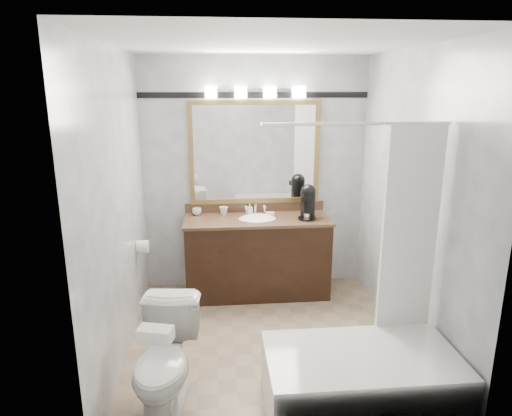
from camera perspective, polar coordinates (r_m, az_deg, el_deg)
The scene contains 14 objects.
room at distance 3.70m, azimuth 1.63°, elevation 0.23°, with size 2.42×2.62×2.52m.
vanity at distance 4.91m, azimuth 0.14°, elevation -5.85°, with size 1.53×0.58×0.97m.
mirror at distance 4.90m, azimuth -0.15°, elevation 6.91°, with size 1.40×0.04×1.10m.
vanity_light_bar at distance 4.80m, azimuth -0.09°, elevation 14.33°, with size 1.02×0.14×0.12m.
accent_stripe at distance 4.86m, azimuth -0.17°, elevation 13.95°, with size 2.40×0.01×0.06m, color black.
bathtub at distance 3.42m, azimuth 13.27°, elevation -19.51°, with size 1.30×0.75×1.96m.
tp_roll at distance 4.53m, azimuth -14.00°, elevation -4.69°, with size 0.12×0.12×0.11m, color white.
toilet at distance 3.34m, azimuth -11.28°, elevation -18.36°, with size 0.42×0.73×0.75m, color white.
tissue_box at distance 2.83m, azimuth -12.43°, elevation -15.15°, with size 0.20×0.11×0.08m, color white.
coffee_maker at distance 4.77m, azimuth 6.51°, elevation 0.89°, with size 0.19×0.23×0.36m.
cup_left at distance 4.93m, azimuth -7.40°, elevation -0.44°, with size 0.10×0.10×0.08m, color white.
cup_right at distance 4.92m, azimuth -4.07°, elevation -0.33°, with size 0.09×0.09×0.08m, color white.
soap_bottle_a at distance 4.91m, azimuth -0.79°, elevation -0.12°, with size 0.05×0.05×0.12m, color white.
soap_bar at distance 4.90m, azimuth 1.76°, elevation -0.69°, with size 0.09×0.06×0.03m, color beige.
Camera 1 is at (-0.43, -3.55, 2.20)m, focal length 32.00 mm.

